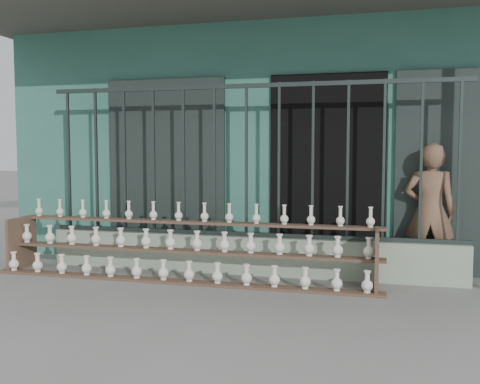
# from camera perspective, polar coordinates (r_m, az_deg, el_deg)

# --- Properties ---
(ground) EXTENTS (60.00, 60.00, 0.00)m
(ground) POSITION_cam_1_polar(r_m,az_deg,el_deg) (5.25, -2.76, -11.77)
(ground) COLOR slate
(workshop_building) EXTENTS (7.40, 6.60, 3.21)m
(workshop_building) POSITION_cam_1_polar(r_m,az_deg,el_deg) (9.17, 5.05, 5.35)
(workshop_building) COLOR #326B5B
(workshop_building) RESTS_ON ground
(parapet_wall) EXTENTS (5.00, 0.20, 0.45)m
(parapet_wall) POSITION_cam_1_polar(r_m,az_deg,el_deg) (6.42, 0.67, -6.72)
(parapet_wall) COLOR #98AA91
(parapet_wall) RESTS_ON ground
(security_fence) EXTENTS (5.00, 0.04, 1.80)m
(security_fence) POSITION_cam_1_polar(r_m,az_deg,el_deg) (6.30, 0.68, 3.37)
(security_fence) COLOR #283330
(security_fence) RESTS_ON parapet_wall
(shelf_rack) EXTENTS (4.50, 0.68, 0.85)m
(shelf_rack) POSITION_cam_1_polar(r_m,az_deg,el_deg) (6.19, -6.06, -5.85)
(shelf_rack) COLOR brown
(shelf_rack) RESTS_ON ground
(elderly_woman) EXTENTS (0.58, 0.40, 1.55)m
(elderly_woman) POSITION_cam_1_polar(r_m,az_deg,el_deg) (6.45, 19.59, -1.98)
(elderly_woman) COLOR brown
(elderly_woman) RESTS_ON ground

